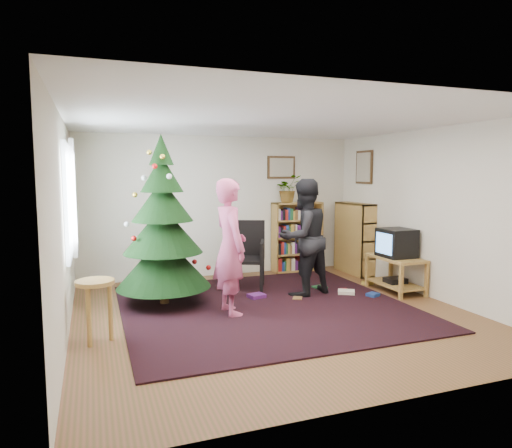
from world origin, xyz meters
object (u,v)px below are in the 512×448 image
object	(u,v)px
stool	(95,294)
table_lamp	(312,190)
picture_right	(364,167)
picture_back	(281,167)
bookshelf_back	(297,236)
person_by_chair	(304,238)
bookshelf_right	(354,237)
person_standing	(230,247)
potted_plant	(288,189)
christmas_tree	(163,235)
tv_stand	(396,271)
armchair	(243,252)
crt_tv	(396,243)

from	to	relation	value
stool	table_lamp	world-z (taller)	table_lamp
picture_right	picture_back	bearing A→B (deg)	151.31
picture_right	bookshelf_back	distance (m)	1.76
picture_right	person_by_chair	distance (m)	2.25
bookshelf_right	person_by_chair	size ratio (longest dim) A/B	0.74
person_standing	person_by_chair	distance (m)	1.42
picture_back	potted_plant	distance (m)	0.42
person_standing	table_lamp	world-z (taller)	person_standing
table_lamp	bookshelf_right	bearing A→B (deg)	-40.89
bookshelf_back	christmas_tree	bearing A→B (deg)	-152.40
tv_stand	bookshelf_right	bearing A→B (deg)	85.08
christmas_tree	picture_back	bearing A→B (deg)	32.52
picture_right	person_standing	distance (m)	3.55
stool	person_by_chair	size ratio (longest dim) A/B	0.39
stool	person_by_chair	distance (m)	3.16
christmas_tree	armchair	distance (m)	1.48
christmas_tree	person_by_chair	distance (m)	2.08
bookshelf_back	picture_back	bearing A→B (deg)	153.92
bookshelf_back	armchair	distance (m)	1.65
armchair	table_lamp	xyz separation A→B (m)	(1.68, 0.91, 0.95)
person_standing	person_by_chair	bearing A→B (deg)	-72.45
armchair	bookshelf_back	bearing A→B (deg)	56.39
picture_right	bookshelf_back	bearing A→B (deg)	150.65
picture_back	christmas_tree	bearing A→B (deg)	-147.48
person_by_chair	table_lamp	size ratio (longest dim) A/B	5.08
person_standing	person_by_chair	xyz separation A→B (m)	(1.31, 0.53, -0.01)
bookshelf_right	potted_plant	xyz separation A→B (m)	(-1.11, 0.53, 0.89)
christmas_tree	stool	distance (m)	1.58
christmas_tree	person_by_chair	size ratio (longest dim) A/B	1.35
crt_tv	person_standing	world-z (taller)	person_standing
potted_plant	table_lamp	xyz separation A→B (m)	(0.50, 0.00, -0.02)
bookshelf_back	armchair	bearing A→B (deg)	-146.59
crt_tv	person_by_chair	size ratio (longest dim) A/B	0.29
tv_stand	table_lamp	xyz separation A→B (m)	(-0.49, 1.93, 1.21)
christmas_tree	potted_plant	world-z (taller)	christmas_tree
bookshelf_right	stool	world-z (taller)	bookshelf_right
christmas_tree	person_standing	world-z (taller)	christmas_tree
christmas_tree	potted_plant	bearing A→B (deg)	29.44
stool	picture_right	bearing A→B (deg)	23.45
bookshelf_back	bookshelf_right	distance (m)	1.06
armchair	stool	world-z (taller)	armchair
picture_right	table_lamp	distance (m)	1.04
picture_right	table_lamp	bearing A→B (deg)	141.78
picture_back	stool	distance (m)	4.56
person_standing	potted_plant	bearing A→B (deg)	-43.89
picture_right	christmas_tree	size ratio (longest dim) A/B	0.25
picture_back	stool	size ratio (longest dim) A/B	0.80
bookshelf_right	tv_stand	world-z (taller)	bookshelf_right
picture_back	crt_tv	world-z (taller)	picture_back
bookshelf_right	armchair	world-z (taller)	bookshelf_right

